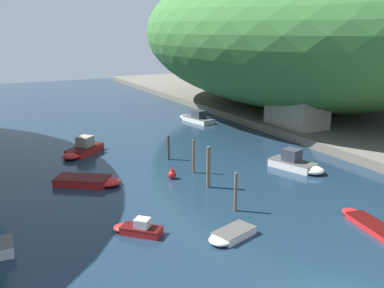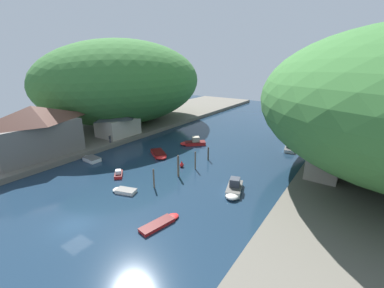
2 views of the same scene
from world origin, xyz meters
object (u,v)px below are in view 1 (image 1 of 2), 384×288
at_px(right_bank_cottage, 297,102).
at_px(boat_open_rowboat, 137,229).
at_px(boat_mid_channel, 230,235).
at_px(boat_near_quay, 90,181).
at_px(boat_cabin_cruiser, 297,164).
at_px(boat_moored_right, 367,222).
at_px(channel_buoy_near, 172,174).
at_px(boat_far_upstream, 195,118).
at_px(boat_far_right_bank, 82,149).

bearing_deg(right_bank_cottage, boat_open_rowboat, -148.44).
xyz_separation_m(boat_mid_channel, boat_near_quay, (-5.09, 13.00, 0.06)).
bearing_deg(boat_open_rowboat, boat_near_quay, 46.99).
relative_size(boat_cabin_cruiser, boat_mid_channel, 1.53).
distance_m(boat_moored_right, channel_buoy_near, 15.60).
relative_size(boat_mid_channel, boat_open_rowboat, 1.18).
relative_size(boat_far_upstream, channel_buoy_near, 6.05).
bearing_deg(boat_near_quay, right_bank_cottage, 137.77).
bearing_deg(right_bank_cottage, boat_mid_channel, -138.01).
bearing_deg(boat_open_rowboat, boat_far_right_bank, 41.52).
bearing_deg(boat_far_upstream, boat_near_quay, -147.55).
xyz_separation_m(boat_moored_right, boat_far_upstream, (4.98, 33.14, 0.28)).
bearing_deg(boat_moored_right, channel_buoy_near, 129.61).
relative_size(boat_far_upstream, boat_near_quay, 1.14).
relative_size(boat_moored_right, boat_near_quay, 0.92).
xyz_separation_m(boat_far_right_bank, boat_near_quay, (-1.44, -8.90, -0.22)).
bearing_deg(boat_near_quay, boat_open_rowboat, 36.74).
xyz_separation_m(boat_open_rowboat, boat_far_upstream, (18.51, 27.47, 0.15)).
distance_m(boat_mid_channel, channel_buoy_near, 11.34).
xyz_separation_m(boat_far_right_bank, boat_far_upstream, (17.45, 8.78, -0.04)).
bearing_deg(channel_buoy_near, boat_cabin_cruiser, -15.27).
bearing_deg(boat_cabin_cruiser, boat_far_right_bank, -58.47).
height_order(boat_cabin_cruiser, boat_far_upstream, boat_cabin_cruiser).
xyz_separation_m(right_bank_cottage, channel_buoy_near, (-19.97, -7.97, -3.37)).
xyz_separation_m(boat_open_rowboat, boat_near_quay, (-0.38, 9.79, -0.03)).
bearing_deg(boat_mid_channel, boat_open_rowboat, 38.44).
distance_m(boat_far_upstream, boat_near_quay, 25.87).
height_order(boat_far_upstream, boat_near_quay, boat_far_upstream).
height_order(boat_cabin_cruiser, boat_mid_channel, boat_cabin_cruiser).
distance_m(boat_far_upstream, channel_buoy_near, 23.06).
bearing_deg(boat_far_right_bank, boat_cabin_cruiser, -172.56).
xyz_separation_m(right_bank_cottage, boat_open_rowboat, (-26.06, -16.01, -3.46)).
xyz_separation_m(boat_far_upstream, channel_buoy_near, (-12.42, -19.43, -0.07)).
distance_m(boat_moored_right, boat_open_rowboat, 14.67).
relative_size(boat_open_rowboat, boat_near_quay, 0.54).
bearing_deg(channel_buoy_near, boat_open_rowboat, -127.15).
bearing_deg(boat_open_rowboat, boat_far_upstream, 10.81).
height_order(boat_far_right_bank, boat_open_rowboat, boat_far_right_bank).
bearing_deg(boat_far_right_bank, right_bank_cottage, -138.12).
height_order(boat_mid_channel, boat_open_rowboat, boat_open_rowboat).
relative_size(boat_mid_channel, boat_moored_right, 0.70).
bearing_deg(boat_near_quay, boat_mid_channel, 55.92).
height_order(boat_mid_channel, boat_moored_right, boat_mid_channel).
height_order(boat_moored_right, boat_far_upstream, boat_far_upstream).
bearing_deg(boat_mid_channel, boat_moored_right, -122.88).
distance_m(boat_cabin_cruiser, boat_moored_right, 11.28).
distance_m(boat_far_right_bank, boat_open_rowboat, 18.72).
distance_m(boat_cabin_cruiser, boat_near_quay, 17.98).
xyz_separation_m(boat_far_right_bank, channel_buoy_near, (5.03, -10.65, -0.11)).
bearing_deg(channel_buoy_near, boat_far_right_bank, 115.28).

